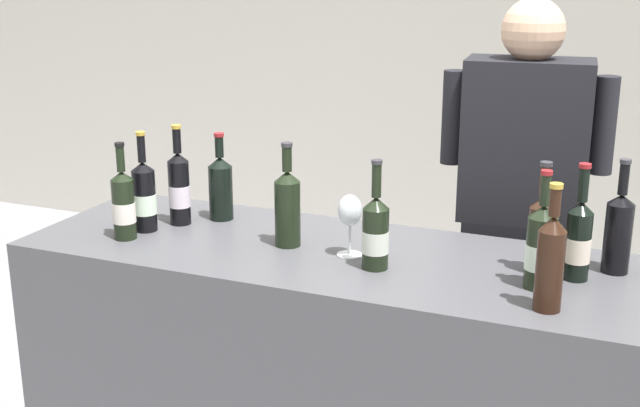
{
  "coord_description": "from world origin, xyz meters",
  "views": [
    {
      "loc": [
        0.79,
        -2.25,
        1.83
      ],
      "look_at": [
        -0.15,
        0.0,
        1.11
      ],
      "focal_mm": 46.45,
      "sensor_mm": 36.0,
      "label": 1
    }
  ],
  "objects_px": {
    "wine_bottle_3": "(578,239)",
    "wine_bottle_9": "(221,186)",
    "wine_bottle_10": "(541,247)",
    "wine_bottle_2": "(375,232)",
    "wine_glass": "(350,213)",
    "wine_bottle_1": "(288,206)",
    "wine_bottle_0": "(550,260)",
    "wine_bottle_4": "(179,188)",
    "wine_bottle_7": "(541,233)",
    "wine_bottle_6": "(618,231)",
    "wine_bottle_5": "(124,205)",
    "person_server": "(518,246)",
    "wine_bottle_8": "(144,196)"
  },
  "relations": [
    {
      "from": "wine_bottle_2",
      "to": "wine_bottle_10",
      "type": "height_order",
      "value": "wine_bottle_10"
    },
    {
      "from": "wine_bottle_9",
      "to": "wine_glass",
      "type": "height_order",
      "value": "wine_bottle_9"
    },
    {
      "from": "wine_bottle_1",
      "to": "wine_bottle_4",
      "type": "xyz_separation_m",
      "value": [
        -0.43,
        0.06,
        -0.0
      ]
    },
    {
      "from": "wine_bottle_8",
      "to": "wine_bottle_9",
      "type": "xyz_separation_m",
      "value": [
        0.17,
        0.21,
        -0.0
      ]
    },
    {
      "from": "wine_bottle_1",
      "to": "wine_glass",
      "type": "xyz_separation_m",
      "value": [
        0.21,
        -0.02,
        0.01
      ]
    },
    {
      "from": "wine_bottle_4",
      "to": "person_server",
      "type": "height_order",
      "value": "person_server"
    },
    {
      "from": "wine_bottle_3",
      "to": "wine_bottle_9",
      "type": "relative_size",
      "value": 1.1
    },
    {
      "from": "wine_bottle_1",
      "to": "wine_bottle_10",
      "type": "bearing_deg",
      "value": -4.45
    },
    {
      "from": "wine_bottle_4",
      "to": "wine_bottle_5",
      "type": "distance_m",
      "value": 0.22
    },
    {
      "from": "person_server",
      "to": "wine_bottle_4",
      "type": "bearing_deg",
      "value": -151.83
    },
    {
      "from": "wine_glass",
      "to": "person_server",
      "type": "bearing_deg",
      "value": 57.52
    },
    {
      "from": "wine_bottle_1",
      "to": "wine_glass",
      "type": "height_order",
      "value": "wine_bottle_1"
    },
    {
      "from": "wine_bottle_10",
      "to": "wine_bottle_2",
      "type": "bearing_deg",
      "value": -176.32
    },
    {
      "from": "wine_bottle_2",
      "to": "wine_bottle_6",
      "type": "xyz_separation_m",
      "value": [
        0.65,
        0.24,
        0.02
      ]
    },
    {
      "from": "wine_bottle_3",
      "to": "wine_bottle_4",
      "type": "distance_m",
      "value": 1.31
    },
    {
      "from": "wine_bottle_0",
      "to": "wine_bottle_1",
      "type": "distance_m",
      "value": 0.85
    },
    {
      "from": "wine_bottle_10",
      "to": "wine_glass",
      "type": "bearing_deg",
      "value": 175.8
    },
    {
      "from": "wine_bottle_8",
      "to": "wine_bottle_0",
      "type": "bearing_deg",
      "value": -6.69
    },
    {
      "from": "wine_bottle_10",
      "to": "person_server",
      "type": "xyz_separation_m",
      "value": [
        -0.16,
        0.68,
        -0.24
      ]
    },
    {
      "from": "wine_bottle_5",
      "to": "wine_glass",
      "type": "xyz_separation_m",
      "value": [
        0.73,
        0.13,
        0.02
      ]
    },
    {
      "from": "wine_bottle_10",
      "to": "wine_bottle_8",
      "type": "bearing_deg",
      "value": 179.49
    },
    {
      "from": "wine_bottle_8",
      "to": "wine_bottle_9",
      "type": "bearing_deg",
      "value": 50.71
    },
    {
      "from": "wine_bottle_1",
      "to": "wine_bottle_9",
      "type": "xyz_separation_m",
      "value": [
        -0.33,
        0.16,
        -0.01
      ]
    },
    {
      "from": "wine_bottle_10",
      "to": "wine_bottle_4",
      "type": "bearing_deg",
      "value": 174.42
    },
    {
      "from": "wine_bottle_1",
      "to": "wine_bottle_2",
      "type": "xyz_separation_m",
      "value": [
        0.32,
        -0.09,
        -0.02
      ]
    },
    {
      "from": "wine_bottle_1",
      "to": "wine_bottle_6",
      "type": "height_order",
      "value": "wine_bottle_6"
    },
    {
      "from": "wine_bottle_7",
      "to": "wine_bottle_10",
      "type": "height_order",
      "value": "wine_bottle_10"
    },
    {
      "from": "wine_bottle_5",
      "to": "wine_bottle_7",
      "type": "xyz_separation_m",
      "value": [
        1.28,
        0.21,
        0.0
      ]
    },
    {
      "from": "wine_bottle_4",
      "to": "wine_bottle_6",
      "type": "distance_m",
      "value": 1.41
    },
    {
      "from": "wine_bottle_3",
      "to": "wine_bottle_6",
      "type": "bearing_deg",
      "value": 45.85
    },
    {
      "from": "wine_bottle_4",
      "to": "wine_bottle_10",
      "type": "bearing_deg",
      "value": -5.58
    },
    {
      "from": "wine_bottle_3",
      "to": "wine_bottle_10",
      "type": "relative_size",
      "value": 1.01
    },
    {
      "from": "wine_bottle_3",
      "to": "wine_bottle_9",
      "type": "height_order",
      "value": "wine_bottle_3"
    },
    {
      "from": "wine_bottle_7",
      "to": "wine_bottle_9",
      "type": "distance_m",
      "value": 1.1
    },
    {
      "from": "wine_bottle_7",
      "to": "wine_bottle_5",
      "type": "bearing_deg",
      "value": -170.88
    },
    {
      "from": "wine_bottle_0",
      "to": "person_server",
      "type": "distance_m",
      "value": 0.89
    },
    {
      "from": "wine_bottle_0",
      "to": "wine_bottle_5",
      "type": "bearing_deg",
      "value": 177.46
    },
    {
      "from": "wine_bottle_7",
      "to": "wine_bottle_10",
      "type": "distance_m",
      "value": 0.12
    },
    {
      "from": "wine_bottle_7",
      "to": "wine_bottle_9",
      "type": "relative_size",
      "value": 1.08
    },
    {
      "from": "wine_bottle_0",
      "to": "wine_bottle_5",
      "type": "relative_size",
      "value": 1.07
    },
    {
      "from": "wine_bottle_4",
      "to": "wine_bottle_8",
      "type": "relative_size",
      "value": 1.02
    },
    {
      "from": "wine_bottle_2",
      "to": "wine_bottle_6",
      "type": "relative_size",
      "value": 0.97
    },
    {
      "from": "wine_bottle_3",
      "to": "wine_glass",
      "type": "height_order",
      "value": "wine_bottle_3"
    },
    {
      "from": "wine_bottle_8",
      "to": "person_server",
      "type": "relative_size",
      "value": 0.2
    },
    {
      "from": "wine_bottle_9",
      "to": "person_server",
      "type": "relative_size",
      "value": 0.18
    },
    {
      "from": "wine_bottle_7",
      "to": "wine_glass",
      "type": "height_order",
      "value": "wine_bottle_7"
    },
    {
      "from": "wine_bottle_7",
      "to": "wine_bottle_3",
      "type": "bearing_deg",
      "value": -8.38
    },
    {
      "from": "person_server",
      "to": "wine_bottle_10",
      "type": "bearing_deg",
      "value": -76.67
    },
    {
      "from": "wine_bottle_0",
      "to": "wine_bottle_7",
      "type": "xyz_separation_m",
      "value": [
        -0.06,
        0.27,
        -0.02
      ]
    },
    {
      "from": "wine_bottle_5",
      "to": "person_server",
      "type": "xyz_separation_m",
      "value": [
        1.14,
        0.77,
        -0.24
      ]
    }
  ]
}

